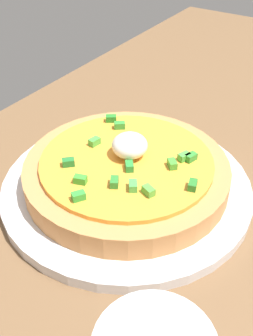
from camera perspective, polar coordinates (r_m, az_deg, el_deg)
The scene contains 3 objects.
dining_table at distance 48.95cm, azimuth 16.54°, elevation -4.78°, with size 127.49×76.30×2.88cm, color brown.
plate at distance 45.94cm, azimuth 0.00°, elevation -2.62°, with size 28.12×28.12×1.30cm, color silver.
pizza at distance 44.52cm, azimuth 0.01°, elevation -0.38°, with size 22.69×22.69×5.82cm.
Camera 1 is at (36.58, 7.23, 33.14)cm, focal length 42.89 mm.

